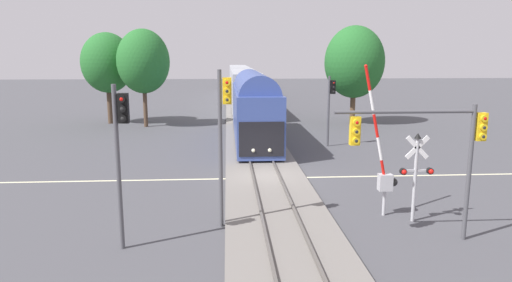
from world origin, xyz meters
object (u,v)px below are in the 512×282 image
object	(u,v)px
crossing_gate_near	(384,170)
traffic_signal_far_side	(331,100)
pine_left_background	(107,63)
oak_behind_train	(143,61)
crossing_signal_mast	(416,168)
traffic_signal_median	(223,124)
oak_far_right	(354,62)
commuter_train	(244,88)
traffic_signal_near_left	(120,141)
traffic_signal_near_right	(431,139)

from	to	relation	value
crossing_gate_near	traffic_signal_far_side	size ratio (longest dim) A/B	1.22
pine_left_background	oak_behind_train	world-z (taller)	oak_behind_train
traffic_signal_far_side	pine_left_background	xyz separation A→B (m)	(-19.33, 12.95, 2.48)
crossing_signal_mast	traffic_signal_median	distance (m)	7.92
oak_far_right	oak_behind_train	world-z (taller)	oak_far_right
commuter_train	traffic_signal_far_side	world-z (taller)	commuter_train
traffic_signal_median	oak_behind_train	xyz separation A→B (m)	(-7.61, 26.31, 2.03)
commuter_train	traffic_signal_near_left	xyz separation A→B (m)	(-5.67, -41.17, 1.13)
traffic_signal_near_right	traffic_signal_median	bearing A→B (deg)	165.51
commuter_train	traffic_signal_median	world-z (taller)	traffic_signal_median
pine_left_background	crossing_gate_near	bearing A→B (deg)	-56.87
traffic_signal_far_side	pine_left_background	size ratio (longest dim) A/B	0.58
crossing_gate_near	traffic_signal_near_left	xyz separation A→B (m)	(-10.12, -2.75, 1.85)
commuter_train	oak_behind_train	distance (m)	16.63
traffic_signal_far_side	pine_left_background	bearing A→B (deg)	146.17
traffic_signal_near_left	traffic_signal_far_side	bearing A→B (deg)	57.58
traffic_signal_near_right	traffic_signal_median	size ratio (longest dim) A/B	0.88
traffic_signal_far_side	traffic_signal_median	size ratio (longest dim) A/B	0.84
crossing_gate_near	traffic_signal_near_right	world-z (taller)	crossing_gate_near
commuter_train	crossing_signal_mast	world-z (taller)	commuter_train
traffic_signal_near_right	traffic_signal_far_side	size ratio (longest dim) A/B	1.04
crossing_gate_near	oak_far_right	distance (m)	27.05
oak_behind_train	traffic_signal_near_left	bearing A→B (deg)	-81.61
commuter_train	traffic_signal_near_left	distance (m)	41.57
pine_left_background	oak_far_right	world-z (taller)	oak_far_right
oak_behind_train	crossing_signal_mast	bearing A→B (deg)	-59.74
traffic_signal_near_right	oak_behind_train	bearing A→B (deg)	117.90
crossing_gate_near	traffic_signal_near_right	size ratio (longest dim) A/B	1.17
traffic_signal_near_right	traffic_signal_near_left	distance (m)	10.76
crossing_signal_mast	pine_left_background	bearing A→B (deg)	123.85
traffic_signal_near_right	traffic_signal_near_left	world-z (taller)	traffic_signal_near_left
traffic_signal_near_right	traffic_signal_near_left	xyz separation A→B (m)	(-10.76, -0.01, 0.06)
traffic_signal_median	crossing_gate_near	bearing A→B (deg)	7.28
commuter_train	pine_left_background	bearing A→B (deg)	-142.60
traffic_signal_near_left	oak_behind_train	xyz separation A→B (m)	(-4.16, 28.21, 2.30)
traffic_signal_median	pine_left_background	bearing A→B (deg)	111.87
crossing_gate_near	oak_behind_train	bearing A→B (deg)	119.29
traffic_signal_near_left	pine_left_background	bearing A→B (deg)	104.78
crossing_gate_near	traffic_signal_near_left	distance (m)	10.65
crossing_gate_near	traffic_signal_far_side	xyz separation A→B (m)	(1.12, 14.94, 1.50)
crossing_signal_mast	oak_behind_train	bearing A→B (deg)	120.26
traffic_signal_near_right	pine_left_background	xyz separation A→B (m)	(-18.85, 30.64, 2.19)
traffic_signal_median	oak_behind_train	size ratio (longest dim) A/B	0.68
traffic_signal_near_left	pine_left_background	distance (m)	31.77
crossing_signal_mast	oak_behind_train	size ratio (longest dim) A/B	0.40
crossing_signal_mast	commuter_train	bearing A→B (deg)	97.95
commuter_train	oak_far_right	size ratio (longest dim) A/B	6.55
traffic_signal_far_side	oak_behind_train	xyz separation A→B (m)	(-15.40, 10.51, 2.65)
pine_left_background	oak_behind_train	distance (m)	4.63
traffic_signal_far_side	traffic_signal_near_left	world-z (taller)	traffic_signal_near_left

